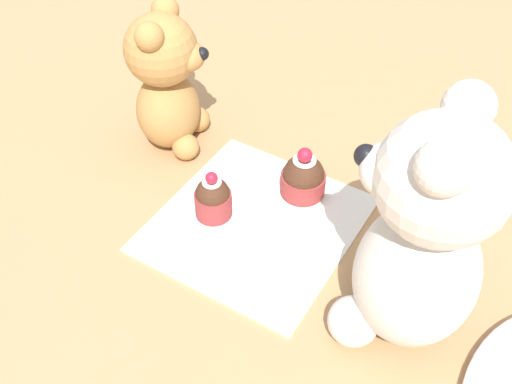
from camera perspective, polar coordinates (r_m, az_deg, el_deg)
The scene contains 8 objects.
ground_plane at distance 0.75m, azimuth 0.00°, elevation -3.09°, with size 4.00×4.00×0.00m, color tan.
knitted_placemat at distance 0.74m, azimuth 0.00°, elevation -2.93°, with size 0.24×0.23×0.01m, color silver.
teddy_bear_cream at distance 0.58m, azimuth 15.52°, elevation -4.21°, with size 0.15×0.15×0.28m.
teddy_bear_tan at distance 0.81m, azimuth -8.49°, elevation 10.40°, with size 0.12×0.12×0.20m.
cupcake_near_cream_bear at distance 0.77m, azimuth 4.52°, elevation 1.39°, with size 0.06×0.06×0.07m.
saucer_plate at distance 0.75m, azimuth -4.02°, elevation -2.17°, with size 0.08×0.08×0.01m, color silver.
cupcake_near_tan_bear at distance 0.73m, azimuth -4.13°, elevation -0.60°, with size 0.05×0.05×0.07m.
juice_glass at distance 0.73m, azimuth 15.27°, elevation -1.54°, with size 0.05×0.05×0.08m, color orange.
Camera 1 is at (0.43, 0.26, 0.55)m, focal length 42.00 mm.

